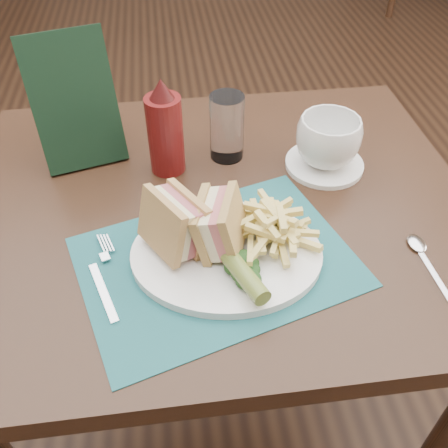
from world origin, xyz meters
The scene contains 16 objects.
floor centered at (0.00, 0.00, 0.00)m, with size 7.00×7.00×0.00m, color black.
table_main centered at (0.00, -0.50, 0.38)m, with size 0.90×0.75×0.75m, color black, non-canonical shape.
placemat centered at (-0.03, -0.64, 0.75)m, with size 0.41×0.30×0.00m, color #1C5659.
plate centered at (-0.01, -0.64, 0.76)m, with size 0.30×0.24×0.01m, color white, non-canonical shape.
sandwich_half_a centered at (-0.11, -0.63, 0.82)m, with size 0.06×0.10×0.09m, color tan, non-canonical shape.
sandwich_half_b centered at (-0.04, -0.62, 0.82)m, with size 0.06×0.10×0.09m, color tan, non-canonical shape.
kale_garnish centered at (0.00, -0.69, 0.78)m, with size 0.11×0.08×0.03m, color black, non-canonical shape.
pickle_spear centered at (0.00, -0.70, 0.79)m, with size 0.03×0.03×0.12m, color #5A6D29.
fries_pile centered at (0.06, -0.62, 0.80)m, with size 0.18×0.20×0.06m, color #E0CD70, non-canonical shape.
fork centered at (-0.20, -0.66, 0.76)m, with size 0.03×0.17×0.01m, color silver, non-canonical shape.
spoon centered at (0.30, -0.69, 0.76)m, with size 0.03×0.15×0.01m, color silver, non-canonical shape.
saucer centered at (0.21, -0.42, 0.76)m, with size 0.15×0.15×0.01m, color white.
coffee_cup centered at (0.21, -0.42, 0.81)m, with size 0.12×0.12×0.09m, color white.
drinking_glass centered at (0.03, -0.36, 0.81)m, with size 0.07×0.07×0.13m, color silver.
ketchup_bottle centered at (-0.09, -0.39, 0.84)m, with size 0.07×0.07×0.19m, color #530E0E, non-canonical shape.
check_presenter centered at (-0.25, -0.33, 0.87)m, with size 0.15×0.02×0.25m, color black.
Camera 1 is at (-0.08, -1.17, 1.33)m, focal length 40.00 mm.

